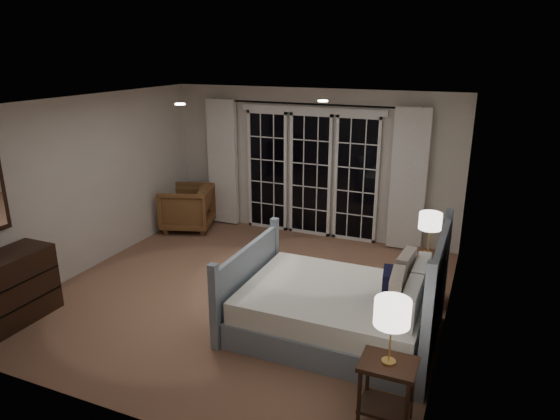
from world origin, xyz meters
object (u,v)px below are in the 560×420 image
at_px(nightstand_left, 387,384).
at_px(dresser, 3,292).
at_px(lamp_left, 392,313).
at_px(bed, 340,308).
at_px(lamp_right, 430,222).
at_px(nightstand_right, 425,270).
at_px(armchair, 187,208).

relative_size(nightstand_left, dresser, 0.51).
bearing_deg(lamp_left, nightstand_left, 143.13).
relative_size(bed, lamp_left, 3.82).
bearing_deg(nightstand_left, lamp_left, -36.87).
bearing_deg(lamp_right, nightstand_left, -90.06).
bearing_deg(nightstand_right, bed, -123.35).
relative_size(bed, lamp_right, 4.11).
bearing_deg(nightstand_left, dresser, -178.73).
relative_size(lamp_right, armchair, 0.62).
height_order(lamp_left, dresser, lamp_left).
relative_size(nightstand_right, dresser, 0.55).
distance_m(lamp_left, armchair, 5.60).
bearing_deg(lamp_left, nightstand_right, 89.94).
relative_size(bed, nightstand_right, 3.37).
height_order(bed, armchair, bed).
height_order(nightstand_right, lamp_right, lamp_right).
relative_size(lamp_left, dresser, 0.49).
distance_m(nightstand_right, dresser, 5.07).
bearing_deg(armchair, lamp_left, 32.31).
bearing_deg(nightstand_left, bed, 122.39).
xyz_separation_m(nightstand_left, lamp_right, (0.00, 2.39, 0.68)).
height_order(bed, nightstand_left, bed).
bearing_deg(dresser, bed, 19.81).
distance_m(bed, nightstand_left, 1.44).
bearing_deg(nightstand_left, lamp_right, 89.94).
bearing_deg(lamp_right, nightstand_right, -90.00).
distance_m(bed, lamp_left, 1.62).
bearing_deg(lamp_left, lamp_right, 89.94).
bearing_deg(dresser, nightstand_left, 1.27).
bearing_deg(dresser, armchair, 87.96).
bearing_deg(lamp_right, dresser, -150.61).
xyz_separation_m(lamp_left, lamp_right, (0.00, 2.39, 0.01)).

